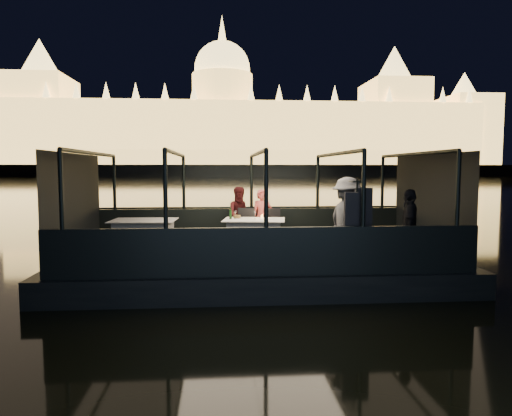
{
  "coord_description": "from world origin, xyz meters",
  "views": [
    {
      "loc": [
        -0.81,
        -10.18,
        2.45
      ],
      "look_at": [
        0.0,
        0.4,
        1.55
      ],
      "focal_mm": 32.0,
      "sensor_mm": 36.0,
      "label": 1
    }
  ],
  "objects": [
    {
      "name": "end_wall_aft",
      "position": [
        4.0,
        0.0,
        1.65
      ],
      "size": [
        0.02,
        4.0,
        2.3
      ],
      "primitive_type": null,
      "color": "black",
      "rests_on": "boat_deck"
    },
    {
      "name": "chair_port_left",
      "position": [
        -0.17,
        1.1,
        0.95
      ],
      "size": [
        0.59,
        0.59,
        0.96
      ],
      "primitive_type": "cube",
      "rotation": [
        0.0,
        0.0,
        -0.41
      ],
      "color": "black",
      "rests_on": "boat_deck"
    },
    {
      "name": "gunwale_starboard",
      "position": [
        0.0,
        -2.0,
        0.95
      ],
      "size": [
        8.0,
        0.08,
        0.9
      ],
      "primitive_type": "cube",
      "color": "black",
      "rests_on": "boat_deck"
    },
    {
      "name": "amber_candle",
      "position": [
        0.18,
        0.83,
        1.31
      ],
      "size": [
        0.06,
        0.06,
        0.08
      ],
      "primitive_type": "cylinder",
      "rotation": [
        0.0,
        0.0,
        -0.14
      ],
      "color": "orange",
      "rests_on": "dining_table_central"
    },
    {
      "name": "dining_table_central",
      "position": [
        -0.03,
        0.59,
        0.89
      ],
      "size": [
        1.58,
        1.24,
        0.77
      ],
      "primitive_type": "cube",
      "rotation": [
        0.0,
        0.0,
        -0.14
      ],
      "color": "white",
      "rests_on": "boat_deck"
    },
    {
      "name": "river_water",
      "position": [
        0.0,
        80.0,
        0.0
      ],
      "size": [
        500.0,
        500.0,
        0.0
      ],
      "primitive_type": "plane",
      "color": "black",
      "rests_on": "ground"
    },
    {
      "name": "plate_near",
      "position": [
        0.38,
        0.63,
        1.27
      ],
      "size": [
        0.31,
        0.31,
        0.02
      ],
      "primitive_type": "cylinder",
      "rotation": [
        0.0,
        0.0,
        -0.32
      ],
      "color": "white",
      "rests_on": "dining_table_central"
    },
    {
      "name": "bread_basket",
      "position": [
        -0.43,
        0.85,
        1.31
      ],
      "size": [
        0.19,
        0.19,
        0.07
      ],
      "primitive_type": "cylinder",
      "rotation": [
        0.0,
        0.0,
        0.1
      ],
      "color": "olive",
      "rests_on": "dining_table_central"
    },
    {
      "name": "cabin_glass_port",
      "position": [
        0.0,
        2.0,
        2.1
      ],
      "size": [
        8.0,
        0.02,
        1.4
      ],
      "primitive_type": null,
      "color": "#99B2B2",
      "rests_on": "gunwale_port"
    },
    {
      "name": "cabin_glass_starboard",
      "position": [
        0.0,
        -2.0,
        2.1
      ],
      "size": [
        8.0,
        0.02,
        1.4
      ],
      "primitive_type": null,
      "color": "#99B2B2",
      "rests_on": "gunwale_starboard"
    },
    {
      "name": "dining_table_aft",
      "position": [
        -2.62,
        0.54,
        0.89
      ],
      "size": [
        1.53,
        1.15,
        0.78
      ],
      "primitive_type": "cube",
      "rotation": [
        0.0,
        0.0,
        -0.05
      ],
      "color": "silver",
      "rests_on": "boat_deck"
    },
    {
      "name": "end_wall_fore",
      "position": [
        -4.0,
        0.0,
        1.65
      ],
      "size": [
        0.02,
        4.0,
        2.3
      ],
      "primitive_type": null,
      "color": "black",
      "rests_on": "boat_deck"
    },
    {
      "name": "passenger_dark",
      "position": [
        3.01,
        -1.23,
        1.35
      ],
      "size": [
        0.71,
        1.0,
        1.56
      ],
      "primitive_type": "imported",
      "rotation": [
        0.0,
        0.0,
        4.32
      ],
      "color": "black",
      "rests_on": "boat_deck"
    },
    {
      "name": "gunwale_port",
      "position": [
        0.0,
        2.0,
        0.95
      ],
      "size": [
        8.0,
        0.08,
        0.9
      ],
      "primitive_type": "cube",
      "color": "black",
      "rests_on": "boat_deck"
    },
    {
      "name": "coat_stand",
      "position": [
        1.75,
        -1.75,
        1.4
      ],
      "size": [
        0.59,
        0.53,
        1.77
      ],
      "primitive_type": null,
      "rotation": [
        0.0,
        0.0,
        -0.33
      ],
      "color": "black",
      "rests_on": "boat_deck"
    },
    {
      "name": "person_woman_coral",
      "position": [
        0.24,
        1.48,
        1.25
      ],
      "size": [
        0.55,
        0.4,
        1.44
      ],
      "primitive_type": "imported",
      "rotation": [
        0.0,
        0.0,
        -0.11
      ],
      "color": "#DB564F",
      "rests_on": "boat_deck"
    },
    {
      "name": "wine_glass_red",
      "position": [
        0.27,
        0.95,
        1.36
      ],
      "size": [
        0.06,
        0.06,
        0.18
      ],
      "primitive_type": null,
      "rotation": [
        0.0,
        0.0,
        -0.03
      ],
      "color": "silver",
      "rests_on": "dining_table_central"
    },
    {
      "name": "parliament_building",
      "position": [
        0.0,
        175.0,
        29.0
      ],
      "size": [
        220.0,
        32.0,
        60.0
      ],
      "primitive_type": null,
      "color": "#F2D18C",
      "rests_on": "embankment"
    },
    {
      "name": "wine_glass_white",
      "position": [
        -0.48,
        0.68,
        1.36
      ],
      "size": [
        0.07,
        0.07,
        0.19
      ],
      "primitive_type": null,
      "rotation": [
        0.0,
        0.0,
        -0.08
      ],
      "color": "silver",
      "rests_on": "dining_table_central"
    },
    {
      "name": "boat_deck",
      "position": [
        0.0,
        0.0,
        0.48
      ],
      "size": [
        8.0,
        4.0,
        0.04
      ],
      "primitive_type": "cube",
      "color": "black",
      "rests_on": "boat_hull"
    },
    {
      "name": "passenger_stripe",
      "position": [
        1.77,
        -1.08,
        1.35
      ],
      "size": [
        0.88,
        1.28,
        1.8
      ],
      "primitive_type": "imported",
      "rotation": [
        0.0,
        0.0,
        1.78
      ],
      "color": "silver",
      "rests_on": "boat_deck"
    },
    {
      "name": "wine_bottle",
      "position": [
        -0.59,
        0.67,
        1.42
      ],
      "size": [
        0.06,
        0.06,
        0.28
      ],
      "primitive_type": "cylinder",
      "rotation": [
        0.0,
        0.0,
        -0.04
      ],
      "color": "#153B16",
      "rests_on": "dining_table_central"
    },
    {
      "name": "cabin_roof_glass",
      "position": [
        0.0,
        0.0,
        2.8
      ],
      "size": [
        8.0,
        4.0,
        0.02
      ],
      "primitive_type": null,
      "color": "#99B2B2",
      "rests_on": "boat_deck"
    },
    {
      "name": "plate_far",
      "position": [
        -0.41,
        0.9,
        1.27
      ],
      "size": [
        0.24,
        0.24,
        0.01
      ],
      "primitive_type": "cylinder",
      "rotation": [
        0.0,
        0.0,
        0.07
      ],
      "color": "silver",
      "rests_on": "dining_table_central"
    },
    {
      "name": "embankment",
      "position": [
        0.0,
        210.0,
        1.0
      ],
      "size": [
        400.0,
        140.0,
        6.0
      ],
      "primitive_type": "cube",
      "color": "#423D33",
      "rests_on": "ground"
    },
    {
      "name": "canopy_ribs",
      "position": [
        0.0,
        0.0,
        1.65
      ],
      "size": [
        8.0,
        4.0,
        2.3
      ],
      "primitive_type": null,
      "color": "black",
      "rests_on": "boat_deck"
    },
    {
      "name": "chair_port_right",
      "position": [
        0.49,
        1.21,
        0.95
      ],
      "size": [
        0.55,
        0.55,
        0.94
      ],
      "primitive_type": "cube",
      "rotation": [
        0.0,
        0.0,
        0.29
      ],
      "color": "black",
      "rests_on": "boat_deck"
    },
    {
      "name": "boat_hull",
      "position": [
        0.0,
        0.0,
        0.0
      ],
      "size": [
        8.6,
        4.4,
        1.0
      ],
      "primitive_type": "cube",
      "color": "black",
      "rests_on": "river_water"
    },
    {
      "name": "wine_glass_empty",
      "position": [
        -0.01,
        0.6,
        1.36
      ],
      "size": [
        0.07,
        0.07,
        0.19
      ],
      "primitive_type": null,
      "rotation": [
        0.0,
        0.0,
        -0.13
      ],
      "color": "white",
      "rests_on": "dining_table_central"
    },
    {
      "name": "person_man_maroon",
      "position": [
        -0.31,
        1.57,
        1.25
      ],
      "size": [
        0.78,
        0.63,
        1.5
      ],
      "primitive_type": "imported",
      "rotation": [
        0.0,
        0.0,
        0.11
      ],
      "color": "#401214",
      "rests_on": "boat_deck"
    }
  ]
}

